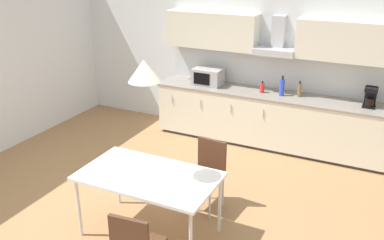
# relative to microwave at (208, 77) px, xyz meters

# --- Properties ---
(ground_plane) EXTENTS (8.61, 8.99, 0.02)m
(ground_plane) POSITION_rel_microwave_xyz_m (0.23, -2.67, -1.03)
(ground_plane) COLOR #9E754C
(wall_back) EXTENTS (6.89, 0.10, 2.84)m
(wall_back) POSITION_rel_microwave_xyz_m (0.23, 0.38, 0.40)
(wall_back) COLOR silver
(wall_back) RESTS_ON ground_plane
(kitchen_counter) EXTENTS (3.76, 0.69, 0.88)m
(kitchen_counter) POSITION_rel_microwave_xyz_m (1.09, 0.00, -0.58)
(kitchen_counter) COLOR #333333
(kitchen_counter) RESTS_ON ground_plane
(backsplash_tile) EXTENTS (3.74, 0.02, 0.57)m
(backsplash_tile) POSITION_rel_microwave_xyz_m (1.09, 0.32, 0.14)
(backsplash_tile) COLOR silver
(backsplash_tile) RESTS_ON kitchen_counter
(upper_wall_cabinets) EXTENTS (3.74, 0.40, 0.59)m
(upper_wall_cabinets) POSITION_rel_microwave_xyz_m (1.09, 0.16, 0.75)
(upper_wall_cabinets) COLOR silver
(microwave) EXTENTS (0.48, 0.35, 0.28)m
(microwave) POSITION_rel_microwave_xyz_m (0.00, 0.00, 0.00)
(microwave) COLOR #ADADB2
(microwave) RESTS_ON kitchen_counter
(coffee_maker) EXTENTS (0.18, 0.19, 0.30)m
(coffee_maker) POSITION_rel_microwave_xyz_m (2.56, 0.03, 0.01)
(coffee_maker) COLOR black
(coffee_maker) RESTS_ON kitchen_counter
(bottle_red) EXTENTS (0.08, 0.08, 0.19)m
(bottle_red) POSITION_rel_microwave_xyz_m (0.95, -0.01, -0.06)
(bottle_red) COLOR red
(bottle_red) RESTS_ON kitchen_counter
(bottle_brown) EXTENTS (0.06, 0.06, 0.25)m
(bottle_brown) POSITION_rel_microwave_xyz_m (1.53, 0.04, -0.03)
(bottle_brown) COLOR brown
(bottle_brown) RESTS_ON kitchen_counter
(bottle_blue) EXTENTS (0.08, 0.08, 0.32)m
(bottle_blue) POSITION_rel_microwave_xyz_m (1.28, -0.03, -0.00)
(bottle_blue) COLOR blue
(bottle_blue) RESTS_ON kitchen_counter
(dining_table) EXTENTS (1.49, 0.86, 0.75)m
(dining_table) POSITION_rel_microwave_xyz_m (0.60, -2.93, -0.31)
(dining_table) COLOR white
(dining_table) RESTS_ON ground_plane
(chair_far_right) EXTENTS (0.44, 0.44, 0.87)m
(chair_far_right) POSITION_rel_microwave_xyz_m (0.95, -2.12, -0.49)
(chair_far_right) COLOR #4C2D1E
(chair_far_right) RESTS_ON ground_plane
(pendant_lamp) EXTENTS (0.32, 0.32, 0.22)m
(pendant_lamp) POSITION_rel_microwave_xyz_m (0.60, -2.93, 0.89)
(pendant_lamp) COLOR silver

